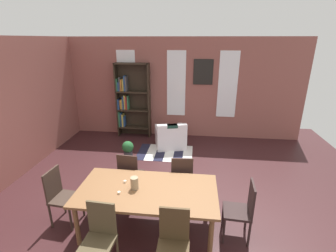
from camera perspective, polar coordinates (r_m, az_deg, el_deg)
name	(u,v)px	position (r m, az deg, el deg)	size (l,w,h in m)	color
ground_plane	(159,204)	(4.74, -2.03, -17.83)	(9.04, 9.04, 0.00)	#381B1D
back_wall_brick	(176,89)	(7.40, 1.98, 8.78)	(7.41, 0.12, 2.95)	#94534B
window_pane_0	(127,83)	(7.58, -9.58, 9.91)	(0.55, 0.02, 1.92)	white
window_pane_1	(176,84)	(7.31, 1.94, 9.81)	(0.55, 0.02, 1.92)	white
window_pane_2	(228,85)	(7.34, 13.82, 9.30)	(0.55, 0.02, 1.92)	white
dining_table	(147,193)	(3.87, -4.90, -15.42)	(2.12, 1.08, 0.73)	brown
vase_on_table	(134,183)	(3.82, -7.87, -13.12)	(0.12, 0.12, 0.20)	#998466
tealight_candle_0	(125,182)	(4.03, -10.07, -12.70)	(0.04, 0.04, 0.03)	silver
tealight_candle_1	(119,193)	(3.79, -11.42, -15.07)	(0.04, 0.04, 0.03)	silver
dining_chair_far_left	(130,174)	(4.68, -8.88, -11.01)	(0.43, 0.43, 0.95)	#2E1E1A
dining_chair_head_left	(61,195)	(4.44, -23.88, -14.50)	(0.44, 0.44, 0.95)	#3C2C24
dining_chair_head_right	(242,209)	(3.97, 17.03, -18.05)	(0.42, 0.42, 0.95)	#2E1F1E
dining_chair_far_right	(182,177)	(4.54, 3.24, -11.86)	(0.43, 0.43, 0.95)	#31211C
dining_chair_near_left	(99,236)	(3.52, -15.77, -23.62)	(0.42, 0.42, 0.95)	#4D4029
dining_chair_near_right	(173,243)	(3.33, 1.27, -25.76)	(0.40, 0.40, 0.95)	#46331E
bookshelf_tall	(130,100)	(7.49, -8.81, 6.07)	(1.02, 0.29, 2.24)	#2D2319
armchair_white	(171,137)	(6.84, 0.59, -2.64)	(0.98, 0.98, 0.75)	white
potted_plant_by_shelf	(128,149)	(6.28, -9.38, -5.34)	(0.29, 0.29, 0.46)	#333338
striped_rug	(165,153)	(6.57, -0.70, -6.25)	(1.46, 1.01, 0.01)	#1E1E33
framed_picture	(203,72)	(7.23, 8.25, 12.42)	(0.56, 0.03, 0.72)	black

